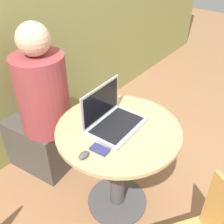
# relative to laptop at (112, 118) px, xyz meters

# --- Properties ---
(ground_plane) EXTENTS (12.00, 12.00, 0.00)m
(ground_plane) POSITION_rel_laptop_xyz_m (-0.00, -0.05, -0.77)
(ground_plane) COLOR #9E704C
(round_table) EXTENTS (0.78, 0.78, 0.72)m
(round_table) POSITION_rel_laptop_xyz_m (-0.00, -0.05, -0.27)
(round_table) COLOR #4C4C51
(round_table) RESTS_ON ground_plane
(laptop) EXTENTS (0.36, 0.26, 0.25)m
(laptop) POSITION_rel_laptop_xyz_m (0.00, 0.00, 0.00)
(laptop) COLOR #B7B7BC
(laptop) RESTS_ON round_table
(cell_phone) EXTENTS (0.07, 0.11, 0.02)m
(cell_phone) POSITION_rel_laptop_xyz_m (-0.22, -0.09, -0.04)
(cell_phone) COLOR navy
(cell_phone) RESTS_ON round_table
(computer_mouse) EXTENTS (0.07, 0.04, 0.03)m
(computer_mouse) POSITION_rel_laptop_xyz_m (-0.31, -0.06, -0.04)
(computer_mouse) COLOR #4C4C51
(computer_mouse) RESTS_ON round_table
(person_seated) EXTENTS (0.41, 0.59, 1.27)m
(person_seated) POSITION_rel_laptop_xyz_m (-0.05, 0.65, -0.25)
(person_seated) COLOR #4C4742
(person_seated) RESTS_ON ground_plane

